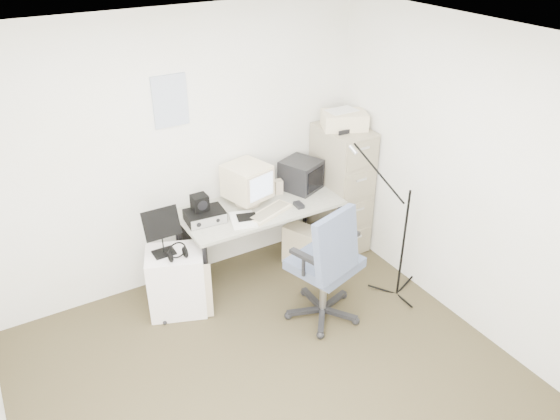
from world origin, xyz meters
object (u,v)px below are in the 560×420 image
office_chair (325,261)px  desk (261,239)px  filing_cabinet (341,188)px  side_cart (177,281)px

office_chair → desk: bearing=82.5°
desk → office_chair: bearing=-80.8°
filing_cabinet → desk: size_ratio=0.87×
desk → office_chair: (0.14, -0.87, 0.21)m
filing_cabinet → desk: bearing=-178.2°
filing_cabinet → side_cart: 1.91m
office_chair → side_cart: office_chair is taller
filing_cabinet → side_cart: filing_cabinet is taller
desk → office_chair: 0.90m
desk → side_cart: 0.93m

